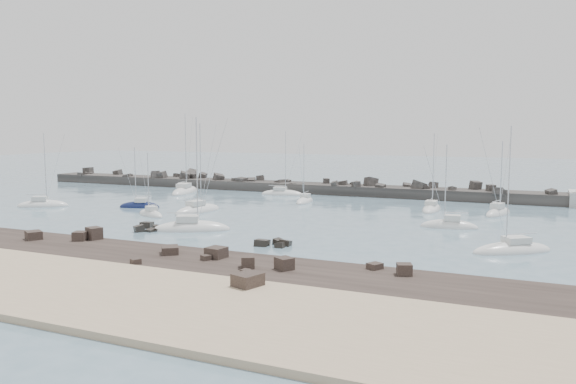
% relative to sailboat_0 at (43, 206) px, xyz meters
% --- Properties ---
extents(ground, '(400.00, 400.00, 0.00)m').
position_rel_sailboat_0_xyz_m(ground, '(33.12, -1.72, -0.14)').
color(ground, slate).
rests_on(ground, ground).
extents(sand_strip, '(140.00, 14.00, 1.00)m').
position_rel_sailboat_0_xyz_m(sand_strip, '(33.12, -33.72, -0.14)').
color(sand_strip, tan).
rests_on(sand_strip, ground).
extents(rock_shelf, '(140.00, 12.24, 2.01)m').
position_rel_sailboat_0_xyz_m(rock_shelf, '(33.08, -23.68, -0.12)').
color(rock_shelf, black).
rests_on(rock_shelf, ground).
extents(rock_cluster_near, '(4.65, 4.43, 1.42)m').
position_rel_sailboat_0_xyz_m(rock_cluster_near, '(28.97, -9.85, -0.04)').
color(rock_cluster_near, black).
rests_on(rock_cluster_near, ground).
extents(rock_cluster_far, '(3.75, 2.81, 1.10)m').
position_rel_sailboat_0_xyz_m(rock_cluster_far, '(46.60, -12.33, 0.03)').
color(rock_cluster_far, black).
rests_on(rock_cluster_far, ground).
extents(breakwater, '(115.00, 7.81, 5.15)m').
position_rel_sailboat_0_xyz_m(breakwater, '(25.38, 36.28, 0.17)').
color(breakwater, '#2B2826').
rests_on(breakwater, ground).
extents(sailboat_0, '(7.97, 6.33, 12.60)m').
position_rel_sailboat_0_xyz_m(sailboat_0, '(0.00, 0.00, 0.00)').
color(sailboat_0, silver).
rests_on(sailboat_0, ground).
extents(sailboat_1, '(5.52, 10.94, 16.51)m').
position_rel_sailboat_0_xyz_m(sailboat_1, '(9.47, 25.63, 0.01)').
color(sailboat_1, silver).
rests_on(sailboat_1, ground).
extents(sailboat_2, '(6.68, 4.11, 10.36)m').
position_rel_sailboat_0_xyz_m(sailboat_2, '(14.84, 5.43, 0.00)').
color(sailboat_2, '#0E173D').
rests_on(sailboat_2, ground).
extents(sailboat_3, '(4.39, 9.31, 14.18)m').
position_rel_sailboat_0_xyz_m(sailboat_3, '(25.92, 5.10, 0.00)').
color(sailboat_3, silver).
rests_on(sailboat_3, ground).
extents(sailboat_4, '(8.47, 3.90, 12.83)m').
position_rel_sailboat_0_xyz_m(sailboat_4, '(28.13, 30.28, -0.01)').
color(sailboat_4, silver).
rests_on(sailboat_4, ground).
extents(sailboat_5, '(6.25, 4.19, 9.75)m').
position_rel_sailboat_0_xyz_m(sailboat_5, '(21.88, -0.79, -0.01)').
color(sailboat_5, silver).
rests_on(sailboat_5, ground).
extents(sailboat_6, '(2.65, 6.87, 10.75)m').
position_rel_sailboat_0_xyz_m(sailboat_6, '(36.17, 21.98, -0.01)').
color(sailboat_6, silver).
rests_on(sailboat_6, ground).
extents(sailboat_7, '(9.61, 6.96, 14.83)m').
position_rel_sailboat_0_xyz_m(sailboat_7, '(33.79, -8.22, 0.01)').
color(sailboat_7, silver).
rests_on(sailboat_7, ground).
extents(sailboat_8, '(7.24, 3.09, 11.34)m').
position_rel_sailboat_0_xyz_m(sailboat_8, '(62.12, 6.52, 0.01)').
color(sailboat_8, silver).
rests_on(sailboat_8, ground).
extents(sailboat_9, '(2.56, 7.98, 12.59)m').
position_rel_sailboat_0_xyz_m(sailboat_9, '(57.39, 21.05, -0.01)').
color(sailboat_9, silver).
rests_on(sailboat_9, ground).
extents(sailboat_10, '(8.52, 7.27, 13.55)m').
position_rel_sailboat_0_xyz_m(sailboat_10, '(69.97, -5.38, -0.01)').
color(sailboat_10, silver).
rests_on(sailboat_10, ground).
extents(sailboat_11, '(4.26, 7.43, 11.56)m').
position_rel_sailboat_0_xyz_m(sailboat_11, '(66.93, 20.49, 0.02)').
color(sailboat_11, silver).
rests_on(sailboat_11, ground).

